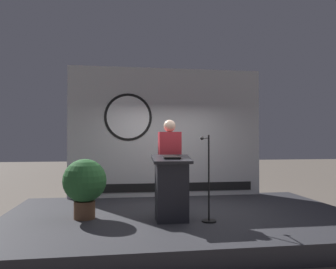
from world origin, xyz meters
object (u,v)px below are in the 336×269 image
object	(u,v)px
microphone_stand	(208,190)
potted_plant	(85,183)
speaker_person	(170,166)
podium	(172,188)

from	to	relation	value
microphone_stand	potted_plant	world-z (taller)	microphone_stand
speaker_person	podium	bearing A→B (deg)	-94.97
speaker_person	microphone_stand	distance (m)	0.88
speaker_person	potted_plant	xyz separation A→B (m)	(-1.49, -0.11, -0.27)
microphone_stand	potted_plant	xyz separation A→B (m)	(-2.05, 0.46, 0.10)
podium	potted_plant	size ratio (longest dim) A/B	1.08
potted_plant	speaker_person	bearing A→B (deg)	4.16
podium	microphone_stand	xyz separation A→B (m)	(0.60, -0.09, -0.03)
podium	speaker_person	bearing A→B (deg)	85.03
podium	microphone_stand	size ratio (longest dim) A/B	0.77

